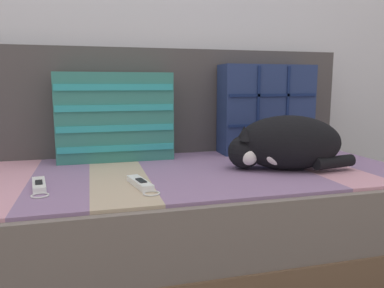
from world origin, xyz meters
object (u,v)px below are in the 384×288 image
(couch, at_px, (170,216))
(throw_pillow_striped, at_px, (115,117))
(throw_pillow_quilted, at_px, (266,109))
(game_remote_far, at_px, (39,186))
(sleeping_cat, at_px, (283,145))
(game_remote_near, at_px, (141,184))

(couch, height_order, throw_pillow_striped, throw_pillow_striped)
(throw_pillow_quilted, distance_m, game_remote_far, 1.01)
(couch, height_order, game_remote_far, game_remote_far)
(couch, bearing_deg, game_remote_far, -159.70)
(sleeping_cat, xyz_separation_m, game_remote_far, (-0.81, -0.04, -0.08))
(sleeping_cat, bearing_deg, throw_pillow_striped, 148.48)
(throw_pillow_quilted, height_order, sleeping_cat, throw_pillow_quilted)
(couch, xyz_separation_m, sleeping_cat, (0.39, -0.12, 0.27))
(game_remote_far, bearing_deg, sleeping_cat, 2.50)
(sleeping_cat, distance_m, game_remote_near, 0.54)
(throw_pillow_quilted, bearing_deg, couch, -155.40)
(couch, xyz_separation_m, game_remote_far, (-0.42, -0.16, 0.19))
(throw_pillow_quilted, relative_size, throw_pillow_striped, 0.93)
(couch, height_order, game_remote_near, game_remote_near)
(throw_pillow_quilted, relative_size, game_remote_far, 2.15)
(game_remote_near, bearing_deg, game_remote_far, 168.95)
(couch, xyz_separation_m, game_remote_near, (-0.13, -0.21, 0.19))
(game_remote_near, height_order, game_remote_far, same)
(couch, bearing_deg, game_remote_near, -121.62)
(couch, distance_m, throw_pillow_quilted, 0.66)
(throw_pillow_striped, distance_m, sleeping_cat, 0.67)
(game_remote_near, xyz_separation_m, game_remote_far, (-0.29, 0.06, -0.00))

